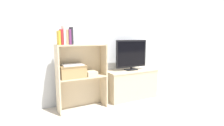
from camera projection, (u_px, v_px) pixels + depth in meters
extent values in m
plane|color=#BCB2A3|center=(116.00, 105.00, 2.88)|extent=(16.00, 16.00, 0.00)
cube|color=silver|center=(104.00, 32.00, 3.08)|extent=(10.00, 0.05, 2.40)
cube|color=#CCB793|center=(131.00, 84.00, 3.22)|extent=(0.93, 0.40, 0.50)
cube|color=#CCB793|center=(131.00, 70.00, 3.18)|extent=(0.95, 0.42, 0.02)
cube|color=black|center=(131.00, 70.00, 3.18)|extent=(0.22, 0.14, 0.01)
cylinder|color=black|center=(131.00, 68.00, 3.18)|extent=(0.04, 0.04, 0.04)
cube|color=black|center=(131.00, 54.00, 3.14)|extent=(0.62, 0.03, 0.49)
cube|color=black|center=(132.00, 54.00, 3.12)|extent=(0.57, 0.00, 0.43)
cube|color=#CCB793|center=(59.00, 96.00, 2.55)|extent=(0.02, 0.27, 0.52)
cube|color=#CCB793|center=(104.00, 89.00, 2.89)|extent=(0.02, 0.27, 0.52)
cube|color=#CCB793|center=(80.00, 90.00, 2.83)|extent=(0.71, 0.02, 0.52)
cube|color=#CCB793|center=(82.00, 77.00, 2.68)|extent=(0.71, 0.27, 0.02)
cube|color=#CCB793|center=(57.00, 62.00, 2.47)|extent=(0.02, 0.27, 0.49)
cube|color=#CCB793|center=(103.00, 59.00, 2.81)|extent=(0.02, 0.27, 0.49)
cube|color=#CCB793|center=(79.00, 60.00, 2.75)|extent=(0.71, 0.02, 0.49)
cube|color=#CCB793|center=(81.00, 45.00, 2.61)|extent=(0.71, 0.27, 0.02)
cube|color=gold|center=(59.00, 38.00, 2.41)|extent=(0.03, 0.14, 0.19)
cube|color=#B22328|center=(61.00, 37.00, 2.42)|extent=(0.03, 0.14, 0.21)
cube|color=silver|center=(64.00, 35.00, 2.44)|extent=(0.03, 0.16, 0.26)
cube|color=tan|center=(66.00, 37.00, 2.46)|extent=(0.03, 0.13, 0.21)
cube|color=#6B2D66|center=(69.00, 37.00, 2.48)|extent=(0.03, 0.14, 0.21)
cube|color=#232328|center=(71.00, 36.00, 2.49)|extent=(0.02, 0.13, 0.25)
cube|color=white|center=(100.00, 41.00, 2.75)|extent=(0.05, 0.03, 0.10)
cylinder|color=silver|center=(100.00, 36.00, 2.74)|extent=(0.01, 0.01, 0.03)
cube|color=tan|center=(73.00, 72.00, 2.58)|extent=(0.37, 0.23, 0.18)
cube|color=olive|center=(72.00, 66.00, 2.57)|extent=(0.38, 0.24, 0.02)
cube|color=#BCBCC1|center=(72.00, 65.00, 2.57)|extent=(0.30, 0.22, 0.02)
cylinder|color=#99999E|center=(72.00, 64.00, 2.57)|extent=(0.02, 0.02, 0.00)
cube|color=beige|center=(91.00, 73.00, 2.73)|extent=(0.16, 0.23, 0.07)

